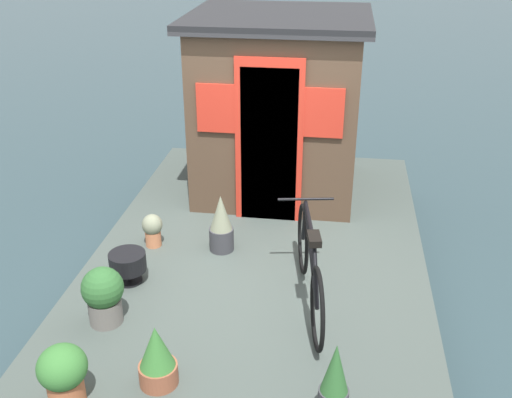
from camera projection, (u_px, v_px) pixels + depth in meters
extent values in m
plane|color=#2D4247|center=(259.00, 291.00, 6.23)|extent=(60.00, 60.00, 0.00)
cube|color=#424C47|center=(259.00, 255.00, 6.04)|extent=(5.45, 3.29, 0.06)
cube|color=black|center=(259.00, 275.00, 6.14)|extent=(5.34, 3.22, 0.41)
cube|color=#4C3828|center=(278.00, 109.00, 7.04)|extent=(1.69, 1.82, 1.99)
cube|color=#28282B|center=(280.00, 18.00, 6.58)|extent=(1.89, 2.02, 0.10)
cube|color=#19334C|center=(269.00, 147.00, 6.33)|extent=(0.04, 0.60, 1.70)
cube|color=red|center=(269.00, 143.00, 6.30)|extent=(0.03, 0.72, 1.80)
cube|color=red|center=(322.00, 113.00, 6.08)|extent=(0.03, 0.44, 0.52)
cube|color=red|center=(217.00, 108.00, 6.22)|extent=(0.03, 0.44, 0.52)
torus|color=black|center=(303.00, 239.00, 5.61)|extent=(0.66, 0.15, 0.67)
torus|color=black|center=(317.00, 309.00, 4.63)|extent=(0.66, 0.15, 0.67)
cylinder|color=black|center=(311.00, 252.00, 4.99)|extent=(1.01, 0.21, 0.46)
cylinder|color=black|center=(310.00, 221.00, 5.06)|extent=(0.65, 0.14, 0.06)
cylinder|color=black|center=(316.00, 275.00, 4.70)|extent=(0.38, 0.10, 0.42)
cylinder|color=black|center=(304.00, 221.00, 5.48)|extent=(0.13, 0.06, 0.43)
cube|color=black|center=(314.00, 239.00, 4.76)|extent=(0.21, 0.13, 0.06)
cylinder|color=black|center=(306.00, 199.00, 5.33)|extent=(0.11, 0.50, 0.02)
cylinder|color=#38383D|center=(222.00, 239.00, 6.04)|extent=(0.25, 0.25, 0.24)
cone|color=gray|center=(221.00, 213.00, 5.91)|extent=(0.22, 0.22, 0.36)
cylinder|color=#B2603D|center=(66.00, 391.00, 4.17)|extent=(0.25, 0.25, 0.20)
ellipsoid|color=#387533|center=(62.00, 367.00, 4.07)|extent=(0.34, 0.34, 0.31)
cylinder|color=#935138|center=(159.00, 374.00, 4.35)|extent=(0.29, 0.29, 0.16)
cone|color=#387533|center=(156.00, 347.00, 4.24)|extent=(0.26, 0.26, 0.34)
cylinder|color=slate|center=(106.00, 311.00, 4.98)|extent=(0.28, 0.28, 0.22)
sphere|color=#2D602D|center=(102.00, 288.00, 4.88)|extent=(0.35, 0.35, 0.35)
cylinder|color=#C6754C|center=(153.00, 238.00, 6.13)|extent=(0.16, 0.16, 0.17)
ellipsoid|color=gray|center=(152.00, 225.00, 6.06)|extent=(0.21, 0.21, 0.22)
cone|color=#2D602D|center=(336.00, 368.00, 3.92)|extent=(0.19, 0.19, 0.38)
cylinder|color=black|center=(128.00, 262.00, 5.47)|extent=(0.34, 0.34, 0.17)
cylinder|color=black|center=(129.00, 275.00, 5.54)|extent=(0.04, 0.04, 0.13)
cylinder|color=black|center=(130.00, 280.00, 5.56)|extent=(0.24, 0.24, 0.02)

